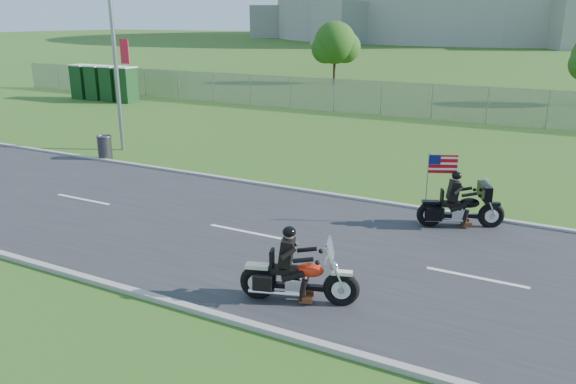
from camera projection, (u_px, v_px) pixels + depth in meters
The scene contains 14 objects.
ground at pixel (313, 247), 14.14m from camera, with size 420.00×420.00×0.00m, color #344D18.
road at pixel (313, 246), 14.14m from camera, with size 120.00×8.00×0.04m, color #28282B.
curb_north at pixel (368, 200), 17.55m from camera, with size 120.00×0.18×0.12m, color #9E9B93.
curb_south at pixel (222, 317), 10.70m from camera, with size 120.00×0.18×0.12m, color #9E9B93.
fence at pixel (381, 98), 32.98m from camera, with size 60.00×0.03×2.00m, color gray.
streetlight at pixel (116, 15), 23.05m from camera, with size 0.90×2.46×10.00m.
porta_toilet_a at pixel (126, 85), 37.94m from camera, with size 1.10×1.10×2.30m, color #123A16.
porta_toilet_b at pixel (111, 84), 38.56m from camera, with size 1.10×1.10×2.30m, color #123A16.
porta_toilet_c at pixel (96, 83), 39.18m from camera, with size 1.10×1.10×2.30m, color #123A16.
porta_toilet_d at pixel (82, 82), 39.81m from camera, with size 1.10×1.10×2.30m, color #123A16.
tree_fence_mid at pixel (336, 45), 48.14m from camera, with size 3.96×3.69×5.30m.
motorcycle_lead at pixel (297, 279), 11.22m from camera, with size 2.38×1.08×1.64m.
motorcycle_follow at pixel (461, 209), 15.26m from camera, with size 2.24×1.27×1.99m.
trash_can at pixel (105, 148), 22.66m from camera, with size 0.56×0.56×0.96m, color #333338.
Camera 1 is at (5.54, -11.89, 5.51)m, focal length 35.00 mm.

